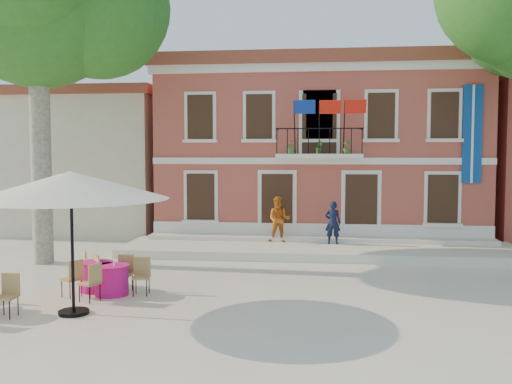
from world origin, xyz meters
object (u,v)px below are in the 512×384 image
at_px(patio_umbrella, 71,186).
at_px(pedestrian_navy, 333,223).
at_px(pedestrian_orange, 279,219).
at_px(cafe_table_3, 112,278).
at_px(cafe_table_1, 96,275).

xyz_separation_m(patio_umbrella, pedestrian_navy, (5.94, 8.68, -1.81)).
relative_size(patio_umbrella, pedestrian_orange, 2.55).
xyz_separation_m(pedestrian_orange, cafe_table_3, (-3.74, -7.12, -0.72)).
relative_size(pedestrian_orange, cafe_table_1, 0.91).
relative_size(patio_umbrella, pedestrian_navy, 2.76).
relative_size(pedestrian_orange, cafe_table_3, 0.91).
height_order(pedestrian_orange, cafe_table_3, pedestrian_orange).
relative_size(patio_umbrella, cafe_table_3, 2.33).
bearing_deg(patio_umbrella, cafe_table_3, 82.33).
bearing_deg(cafe_table_1, pedestrian_navy, 46.37).
xyz_separation_m(pedestrian_navy, cafe_table_1, (-6.27, -6.58, -0.66)).
relative_size(patio_umbrella, cafe_table_1, 2.31).
xyz_separation_m(patio_umbrella, cafe_table_3, (0.23, 1.74, -2.46)).
xyz_separation_m(patio_umbrella, cafe_table_1, (-0.33, 2.10, -2.46)).
bearing_deg(cafe_table_1, cafe_table_3, -32.96).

